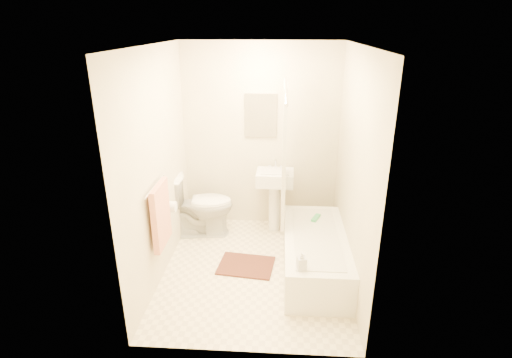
# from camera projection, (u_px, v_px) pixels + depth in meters

# --- Properties ---
(floor) EXTENTS (2.40, 2.40, 0.00)m
(floor) POSITION_uv_depth(u_px,v_px,m) (255.00, 270.00, 4.48)
(floor) COLOR beige
(floor) RESTS_ON ground
(ceiling) EXTENTS (2.40, 2.40, 0.00)m
(ceiling) POSITION_uv_depth(u_px,v_px,m) (254.00, 45.00, 3.61)
(ceiling) COLOR white
(ceiling) RESTS_ON ground
(wall_back) EXTENTS (2.00, 0.02, 2.40)m
(wall_back) POSITION_uv_depth(u_px,v_px,m) (261.00, 138.00, 5.16)
(wall_back) COLOR beige
(wall_back) RESTS_ON ground
(wall_left) EXTENTS (0.02, 2.40, 2.40)m
(wall_left) POSITION_uv_depth(u_px,v_px,m) (158.00, 167.00, 4.10)
(wall_left) COLOR beige
(wall_left) RESTS_ON ground
(wall_right) EXTENTS (0.02, 2.40, 2.40)m
(wall_right) POSITION_uv_depth(u_px,v_px,m) (354.00, 172.00, 3.98)
(wall_right) COLOR beige
(wall_right) RESTS_ON ground
(mirror) EXTENTS (0.40, 0.03, 0.55)m
(mirror) POSITION_uv_depth(u_px,v_px,m) (261.00, 115.00, 5.03)
(mirror) COLOR white
(mirror) RESTS_ON wall_back
(curtain_rod) EXTENTS (0.03, 1.70, 0.03)m
(curtain_rod) POSITION_uv_depth(u_px,v_px,m) (286.00, 89.00, 3.83)
(curtain_rod) COLOR silver
(curtain_rod) RESTS_ON wall_back
(shower_curtain) EXTENTS (0.04, 0.80, 1.55)m
(shower_curtain) POSITION_uv_depth(u_px,v_px,m) (284.00, 153.00, 4.48)
(shower_curtain) COLOR silver
(shower_curtain) RESTS_ON curtain_rod
(towel_bar) EXTENTS (0.02, 0.60, 0.02)m
(towel_bar) POSITION_uv_depth(u_px,v_px,m) (155.00, 186.00, 3.91)
(towel_bar) COLOR silver
(towel_bar) RESTS_ON wall_left
(towel) EXTENTS (0.06, 0.45, 0.66)m
(towel) POSITION_uv_depth(u_px,v_px,m) (161.00, 215.00, 4.02)
(towel) COLOR #CC7266
(towel) RESTS_ON towel_bar
(toilet_paper) EXTENTS (0.11, 0.12, 0.12)m
(toilet_paper) POSITION_uv_depth(u_px,v_px,m) (171.00, 207.00, 4.39)
(toilet_paper) COLOR white
(toilet_paper) RESTS_ON wall_left
(toilet) EXTENTS (0.88, 0.57, 0.82)m
(toilet) POSITION_uv_depth(u_px,v_px,m) (201.00, 205.00, 5.12)
(toilet) COLOR white
(toilet) RESTS_ON floor
(sink) EXTENTS (0.48, 0.38, 0.91)m
(sink) POSITION_uv_depth(u_px,v_px,m) (275.00, 199.00, 5.19)
(sink) COLOR silver
(sink) RESTS_ON floor
(bathtub) EXTENTS (0.67, 1.53, 0.43)m
(bathtub) POSITION_uv_depth(u_px,v_px,m) (315.00, 253.00, 4.40)
(bathtub) COLOR white
(bathtub) RESTS_ON floor
(bath_mat) EXTENTS (0.66, 0.53, 0.02)m
(bath_mat) POSITION_uv_depth(u_px,v_px,m) (246.00, 265.00, 4.54)
(bath_mat) COLOR #512A1E
(bath_mat) RESTS_ON floor
(soap_bottle) EXTENTS (0.10, 0.10, 0.18)m
(soap_bottle) POSITION_uv_depth(u_px,v_px,m) (302.00, 261.00, 3.72)
(soap_bottle) COLOR white
(soap_bottle) RESTS_ON bathtub
(scrub_brush) EXTENTS (0.12, 0.19, 0.04)m
(scrub_brush) POSITION_uv_depth(u_px,v_px,m) (316.00, 218.00, 4.68)
(scrub_brush) COLOR #3EAB61
(scrub_brush) RESTS_ON bathtub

